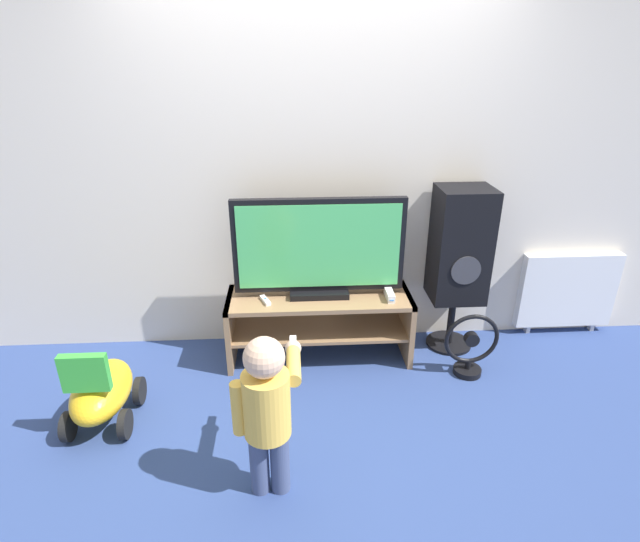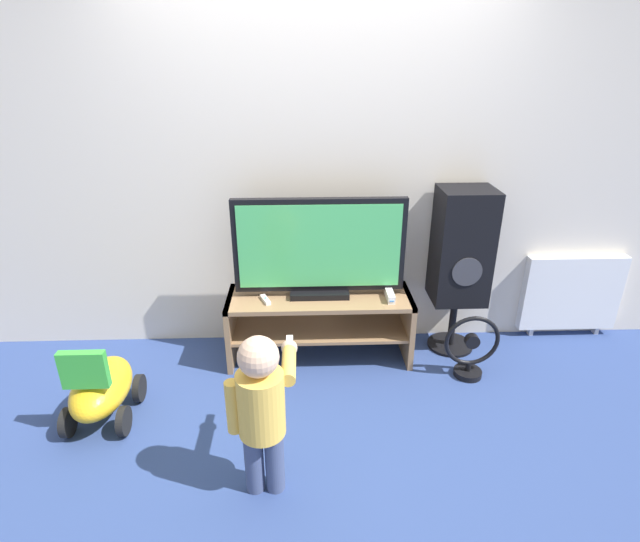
{
  "view_description": "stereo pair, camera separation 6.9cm",
  "coord_description": "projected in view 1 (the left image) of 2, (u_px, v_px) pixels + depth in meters",
  "views": [
    {
      "loc": [
        -0.18,
        -2.79,
        1.99
      ],
      "look_at": [
        0.0,
        0.13,
        0.7
      ],
      "focal_mm": 28.0,
      "sensor_mm": 36.0,
      "label": 1
    },
    {
      "loc": [
        -0.11,
        -2.79,
        1.99
      ],
      "look_at": [
        0.0,
        0.13,
        0.7
      ],
      "focal_mm": 28.0,
      "sensor_mm": 36.0,
      "label": 2
    }
  ],
  "objects": [
    {
      "name": "speaker_tower",
      "position": [
        460.0,
        248.0,
        3.38
      ],
      "size": [
        0.36,
        0.33,
        1.18
      ],
      "color": "black",
      "rests_on": "ground_plane"
    },
    {
      "name": "television",
      "position": [
        319.0,
        249.0,
        3.25
      ],
      "size": [
        1.12,
        0.2,
        0.67
      ],
      "color": "black",
      "rests_on": "tv_stand"
    },
    {
      "name": "floor_fan",
      "position": [
        470.0,
        347.0,
        3.28
      ],
      "size": [
        0.36,
        0.18,
        0.45
      ],
      "color": "black",
      "rests_on": "ground_plane"
    },
    {
      "name": "child",
      "position": [
        267.0,
        404.0,
        2.28
      ],
      "size": [
        0.33,
        0.49,
        0.86
      ],
      "color": "#3F4C72",
      "rests_on": "ground_plane"
    },
    {
      "name": "remote_primary",
      "position": [
        265.0,
        300.0,
        3.28
      ],
      "size": [
        0.08,
        0.13,
        0.03
      ],
      "color": "white",
      "rests_on": "tv_stand"
    },
    {
      "name": "ride_on_toy",
      "position": [
        101.0,
        392.0,
        2.85
      ],
      "size": [
        0.35,
        0.54,
        0.54
      ],
      "color": "gold",
      "rests_on": "ground_plane"
    },
    {
      "name": "radiator",
      "position": [
        567.0,
        290.0,
        3.73
      ],
      "size": [
        0.73,
        0.08,
        0.64
      ],
      "color": "white",
      "rests_on": "ground_plane"
    },
    {
      "name": "ground_plane",
      "position": [
        321.0,
        373.0,
        3.36
      ],
      "size": [
        16.0,
        16.0,
        0.0
      ],
      "primitive_type": "plane",
      "color": "navy"
    },
    {
      "name": "wall_back",
      "position": [
        316.0,
        164.0,
        3.3
      ],
      "size": [
        10.0,
        0.06,
        2.6
      ],
      "color": "silver",
      "rests_on": "ground_plane"
    },
    {
      "name": "tv_stand",
      "position": [
        319.0,
        316.0,
        3.43
      ],
      "size": [
        1.25,
        0.43,
        0.47
      ],
      "color": "#93704C",
      "rests_on": "ground_plane"
    },
    {
      "name": "game_console",
      "position": [
        389.0,
        294.0,
        3.33
      ],
      "size": [
        0.05,
        0.17,
        0.05
      ],
      "color": "white",
      "rests_on": "tv_stand"
    }
  ]
}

